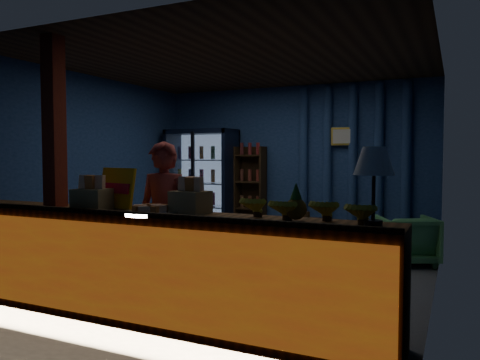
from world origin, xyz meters
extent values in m
plane|color=#515154|center=(0.00, 0.00, 0.00)|extent=(4.60, 4.60, 0.00)
plane|color=navy|center=(0.00, 2.20, 1.30)|extent=(4.60, 0.00, 4.60)
plane|color=navy|center=(0.00, -2.20, 1.30)|extent=(4.60, 0.00, 4.60)
plane|color=navy|center=(-2.30, 0.00, 1.30)|extent=(0.00, 4.40, 4.40)
plane|color=navy|center=(2.30, 0.00, 1.30)|extent=(0.00, 4.40, 4.40)
plane|color=#472D19|center=(0.00, 0.00, 2.60)|extent=(4.60, 4.60, 0.00)
cube|color=brown|center=(0.00, -1.90, 0.47)|extent=(4.40, 0.55, 0.95)
cube|color=red|center=(0.00, -2.19, 0.47)|extent=(4.35, 0.02, 0.81)
cube|color=#362511|center=(0.00, -2.17, 0.97)|extent=(4.40, 0.04, 0.04)
cube|color=#983216|center=(-1.05, -1.90, 1.30)|extent=(0.16, 0.16, 2.60)
cube|color=black|center=(-1.55, 2.12, 0.95)|extent=(1.20, 0.06, 1.90)
cube|color=black|center=(-2.12, 1.85, 0.95)|extent=(0.06, 0.60, 1.90)
cube|color=black|center=(-0.98, 1.85, 0.95)|extent=(0.06, 0.60, 1.90)
cube|color=black|center=(-1.55, 1.85, 1.86)|extent=(1.20, 0.60, 0.08)
cube|color=black|center=(-1.55, 1.85, 0.04)|extent=(1.20, 0.60, 0.08)
cube|color=#99B2D8|center=(-1.55, 2.07, 0.95)|extent=(1.08, 0.02, 1.74)
cube|color=white|center=(-1.55, 1.57, 0.95)|extent=(1.12, 0.02, 1.78)
cube|color=black|center=(-1.55, 1.55, 0.95)|extent=(0.05, 0.05, 1.80)
cube|color=silver|center=(-1.55, 1.85, 0.17)|extent=(1.08, 0.48, 0.02)
cylinder|color=#B35D19|center=(-2.00, 1.85, 0.30)|extent=(0.07, 0.07, 0.22)
cylinder|color=#175C26|center=(-1.77, 1.85, 0.30)|extent=(0.07, 0.07, 0.22)
cylinder|color=#979117|center=(-1.55, 1.85, 0.30)|extent=(0.07, 0.07, 0.22)
cylinder|color=#22164F|center=(-1.32, 1.85, 0.30)|extent=(0.07, 0.07, 0.22)
cylinder|color=maroon|center=(-1.10, 1.85, 0.30)|extent=(0.07, 0.07, 0.22)
cube|color=silver|center=(-1.55, 1.85, 0.57)|extent=(1.08, 0.48, 0.02)
cylinder|color=#175C26|center=(-2.00, 1.85, 0.70)|extent=(0.07, 0.07, 0.22)
cylinder|color=#979117|center=(-1.77, 1.85, 0.70)|extent=(0.07, 0.07, 0.22)
cylinder|color=#22164F|center=(-1.55, 1.85, 0.70)|extent=(0.07, 0.07, 0.22)
cylinder|color=maroon|center=(-1.32, 1.85, 0.70)|extent=(0.07, 0.07, 0.22)
cylinder|color=#B35D19|center=(-1.10, 1.85, 0.70)|extent=(0.07, 0.07, 0.22)
cube|color=silver|center=(-1.55, 1.85, 0.97)|extent=(1.08, 0.48, 0.02)
cylinder|color=#979117|center=(-2.00, 1.85, 1.10)|extent=(0.07, 0.07, 0.22)
cylinder|color=#22164F|center=(-1.77, 1.85, 1.10)|extent=(0.07, 0.07, 0.22)
cylinder|color=maroon|center=(-1.55, 1.85, 1.10)|extent=(0.07, 0.07, 0.22)
cylinder|color=#B35D19|center=(-1.32, 1.85, 1.10)|extent=(0.07, 0.07, 0.22)
cylinder|color=#175C26|center=(-1.10, 1.85, 1.10)|extent=(0.07, 0.07, 0.22)
cube|color=silver|center=(-1.55, 1.85, 1.37)|extent=(1.08, 0.48, 0.02)
cylinder|color=#22164F|center=(-2.00, 1.85, 1.50)|extent=(0.07, 0.07, 0.22)
cylinder|color=maroon|center=(-1.77, 1.85, 1.50)|extent=(0.07, 0.07, 0.22)
cylinder|color=#B35D19|center=(-1.55, 1.85, 1.50)|extent=(0.07, 0.07, 0.22)
cylinder|color=#175C26|center=(-1.32, 1.85, 1.50)|extent=(0.07, 0.07, 0.22)
cylinder|color=#979117|center=(-1.10, 1.85, 1.50)|extent=(0.07, 0.07, 0.22)
cube|color=#362511|center=(-0.70, 2.15, 0.80)|extent=(0.50, 0.02, 1.60)
cube|color=#362511|center=(-0.93, 2.02, 0.80)|extent=(0.03, 0.28, 1.60)
cube|color=#362511|center=(-0.46, 2.02, 0.80)|extent=(0.03, 0.28, 1.60)
cube|color=#362511|center=(-0.70, 2.02, 0.10)|extent=(0.46, 0.26, 0.02)
cube|color=#362511|center=(-0.70, 2.02, 0.55)|extent=(0.46, 0.26, 0.02)
cube|color=#362511|center=(-0.70, 2.02, 1.00)|extent=(0.46, 0.26, 0.02)
cube|color=#362511|center=(-0.70, 2.02, 1.45)|extent=(0.46, 0.26, 0.02)
cylinder|color=navy|center=(0.20, 2.14, 1.30)|extent=(0.14, 0.14, 2.50)
cylinder|color=navy|center=(0.60, 2.14, 1.30)|extent=(0.14, 0.14, 2.50)
cylinder|color=navy|center=(1.00, 2.14, 1.30)|extent=(0.14, 0.14, 2.50)
cylinder|color=navy|center=(1.40, 2.14, 1.30)|extent=(0.14, 0.14, 2.50)
cylinder|color=navy|center=(1.80, 2.14, 1.30)|extent=(0.14, 0.14, 2.50)
cube|color=gold|center=(0.85, 2.10, 1.75)|extent=(0.36, 0.03, 0.28)
cube|color=silver|center=(0.85, 2.08, 1.75)|extent=(0.30, 0.01, 0.22)
imported|color=#9B322A|center=(-0.14, -1.38, 0.79)|extent=(0.63, 0.46, 1.59)
imported|color=#4F9F54|center=(1.90, 1.30, 0.32)|extent=(0.92, 0.93, 0.65)
cube|color=#362511|center=(0.45, 1.50, 0.25)|extent=(0.60, 0.47, 0.50)
cylinder|color=#362511|center=(0.45, 1.50, 0.55)|extent=(0.10, 0.10, 0.10)
cube|color=orange|center=(-0.43, -1.75, 1.14)|extent=(0.49, 0.21, 0.38)
cube|color=red|center=(-0.43, -1.77, 1.14)|extent=(0.40, 0.12, 0.10)
cube|color=#9C874B|center=(-0.53, -1.97, 1.05)|extent=(0.33, 0.29, 0.20)
cube|color=orange|center=(-0.60, -1.98, 1.21)|extent=(0.09, 0.06, 0.12)
cube|color=#C35224|center=(-0.53, -1.97, 1.21)|extent=(0.09, 0.06, 0.12)
cube|color=orange|center=(-0.45, -1.96, 1.21)|extent=(0.09, 0.06, 0.12)
cube|color=#9C874B|center=(0.41, -1.80, 1.05)|extent=(0.33, 0.28, 0.19)
cube|color=orange|center=(0.34, -1.79, 1.21)|extent=(0.09, 0.06, 0.12)
cube|color=#C35224|center=(0.41, -1.80, 1.21)|extent=(0.09, 0.06, 0.12)
cube|color=orange|center=(0.49, -1.81, 1.21)|extent=(0.09, 0.06, 0.12)
cylinder|color=silver|center=(0.14, -1.99, 0.96)|extent=(0.48, 0.48, 0.03)
cube|color=orange|center=(0.23, -1.99, 1.00)|extent=(0.10, 0.07, 0.05)
cube|color=#C35224|center=(0.20, -1.93, 1.00)|extent=(0.13, 0.13, 0.05)
cube|color=orange|center=(0.14, -1.90, 1.00)|extent=(0.07, 0.10, 0.05)
cube|color=#C35224|center=(0.07, -1.93, 1.00)|extent=(0.13, 0.13, 0.05)
cube|color=orange|center=(0.04, -1.99, 1.00)|extent=(0.10, 0.07, 0.05)
cube|color=#C35224|center=(0.07, -2.06, 1.00)|extent=(0.13, 0.13, 0.05)
cube|color=orange|center=(0.14, -2.09, 1.00)|extent=(0.07, 0.10, 0.05)
cube|color=#C35224|center=(0.20, -2.06, 1.00)|extent=(0.13, 0.13, 0.05)
cylinder|color=black|center=(1.96, -1.89, 0.97)|extent=(0.13, 0.13, 0.04)
cylinder|color=black|center=(1.96, -1.89, 1.17)|extent=(0.03, 0.03, 0.40)
cone|color=white|center=(1.96, -1.89, 1.41)|extent=(0.29, 0.29, 0.20)
sphere|color=brown|center=(1.38, -1.86, 1.04)|extent=(0.17, 0.17, 0.17)
cone|color=#1F511C|center=(1.38, -1.86, 1.18)|extent=(0.09, 0.09, 0.13)
camera|label=1|loc=(2.49, -5.25, 1.45)|focal=35.00mm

